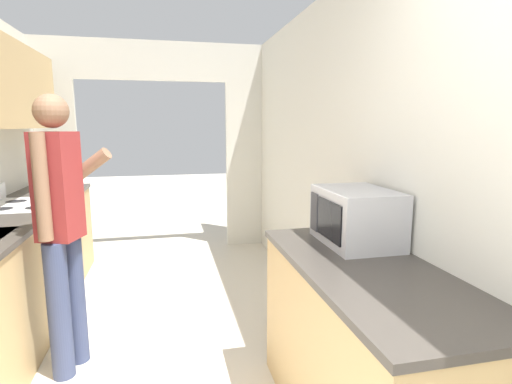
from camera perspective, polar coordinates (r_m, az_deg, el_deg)
wall_right at (r=2.51m, az=16.49°, el=2.65°), size 0.06×6.74×2.50m
wall_far_with_doorway at (r=4.98m, az=-14.33°, el=8.26°), size 3.03×0.06×2.50m
counter_left at (r=3.40m, az=-32.14°, el=-10.58°), size 0.62×3.08×0.89m
counter_right at (r=2.12m, az=15.20°, el=-21.55°), size 0.62×1.43×0.89m
range_oven at (r=3.87m, az=-29.49°, el=-7.95°), size 0.66×0.73×1.03m
person at (r=2.68m, az=-26.12°, el=-4.57°), size 0.54×0.45×1.71m
microwave at (r=2.23m, az=14.09°, el=-3.42°), size 0.36×0.49×0.30m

